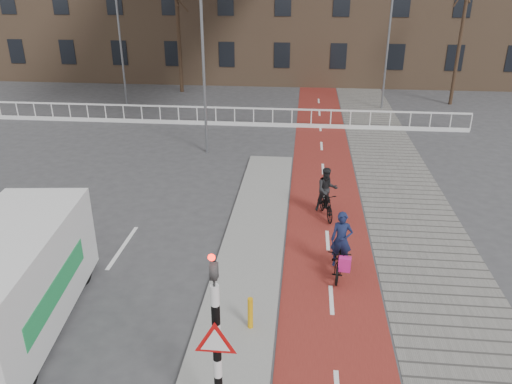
# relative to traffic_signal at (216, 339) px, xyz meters

# --- Properties ---
(ground) EXTENTS (120.00, 120.00, 0.00)m
(ground) POSITION_rel_traffic_signal_xyz_m (0.60, 2.02, -1.99)
(ground) COLOR #38383A
(ground) RESTS_ON ground
(bike_lane) EXTENTS (2.50, 60.00, 0.01)m
(bike_lane) POSITION_rel_traffic_signal_xyz_m (2.10, 12.02, -1.98)
(bike_lane) COLOR maroon
(bike_lane) RESTS_ON ground
(sidewalk) EXTENTS (3.00, 60.00, 0.01)m
(sidewalk) POSITION_rel_traffic_signal_xyz_m (4.90, 12.02, -1.98)
(sidewalk) COLOR slate
(sidewalk) RESTS_ON ground
(curb_island) EXTENTS (1.80, 16.00, 0.12)m
(curb_island) POSITION_rel_traffic_signal_xyz_m (-0.10, 6.02, -1.93)
(curb_island) COLOR gray
(curb_island) RESTS_ON ground
(traffic_signal) EXTENTS (0.80, 0.80, 3.68)m
(traffic_signal) POSITION_rel_traffic_signal_xyz_m (0.00, 0.00, 0.00)
(traffic_signal) COLOR black
(traffic_signal) RESTS_ON curb_island
(bollard) EXTENTS (0.12, 0.12, 0.77)m
(bollard) POSITION_rel_traffic_signal_xyz_m (0.25, 2.66, -1.49)
(bollard) COLOR orange
(bollard) RESTS_ON curb_island
(cyclist_near) EXTENTS (0.81, 1.75, 1.78)m
(cyclist_near) POSITION_rel_traffic_signal_xyz_m (2.35, 5.25, -1.39)
(cyclist_near) COLOR black
(cyclist_near) RESTS_ON bike_lane
(cyclist_far) EXTENTS (0.82, 1.62, 1.71)m
(cyclist_far) POSITION_rel_traffic_signal_xyz_m (2.07, 8.62, -1.27)
(cyclist_far) COLOR black
(cyclist_far) RESTS_ON bike_lane
(van) EXTENTS (2.71, 5.55, 2.30)m
(van) POSITION_rel_traffic_signal_xyz_m (-4.98, 2.26, -0.78)
(van) COLOR silver
(van) RESTS_ON ground
(railing) EXTENTS (28.00, 0.10, 0.99)m
(railing) POSITION_rel_traffic_signal_xyz_m (-4.40, 19.02, -1.68)
(railing) COLOR silver
(railing) RESTS_ON ground
(tree_mid) EXTENTS (0.25, 0.25, 7.95)m
(tree_mid) POSITION_rel_traffic_signal_xyz_m (-7.12, 26.88, 1.99)
(tree_mid) COLOR black
(tree_mid) RESTS_ON ground
(tree_right) EXTENTS (0.21, 0.21, 8.18)m
(tree_right) POSITION_rel_traffic_signal_xyz_m (10.13, 25.01, 2.10)
(tree_right) COLOR black
(tree_right) RESTS_ON ground
(streetlight_near) EXTENTS (0.12, 0.12, 7.52)m
(streetlight_near) POSITION_rel_traffic_signal_xyz_m (-3.04, 14.64, 1.77)
(streetlight_near) COLOR slate
(streetlight_near) RESTS_ON ground
(streetlight_left) EXTENTS (0.12, 0.12, 8.04)m
(streetlight_left) POSITION_rel_traffic_signal_xyz_m (-9.55, 22.76, 2.03)
(streetlight_left) COLOR slate
(streetlight_left) RESTS_ON ground
(streetlight_right) EXTENTS (0.12, 0.12, 8.51)m
(streetlight_right) POSITION_rel_traffic_signal_xyz_m (5.81, 23.64, 2.26)
(streetlight_right) COLOR slate
(streetlight_right) RESTS_ON ground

